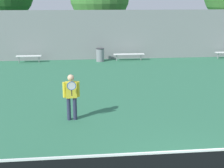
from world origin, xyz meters
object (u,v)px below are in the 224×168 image
tennis_net (207,168)px  bench_adjacent_court (29,56)px  tennis_player (71,94)px  trash_bin (100,55)px  bench_courtside_near (129,54)px

tennis_net → bench_adjacent_court: tennis_net is taller
tennis_net → tennis_player: 5.53m
tennis_net → bench_adjacent_court: bearing=112.3°
tennis_net → trash_bin: 15.25m
tennis_net → trash_bin: tennis_net is taller
tennis_player → trash_bin: size_ratio=1.84×
bench_courtside_near → bench_adjacent_court: size_ratio=1.29×
tennis_net → bench_adjacent_court: (-6.26, 15.27, -0.07)m
tennis_net → tennis_player: tennis_player is taller
tennis_player → bench_adjacent_court: size_ratio=1.01×
bench_adjacent_court → bench_courtside_near: bearing=-0.0°
bench_courtside_near → tennis_player: bearing=-109.3°
bench_adjacent_court → trash_bin: bearing=-1.0°
tennis_player → trash_bin: bearing=76.0°
tennis_net → tennis_player: (-3.14, 4.53, 0.47)m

